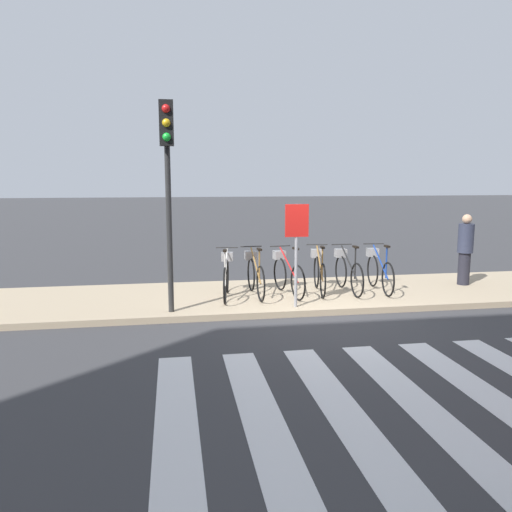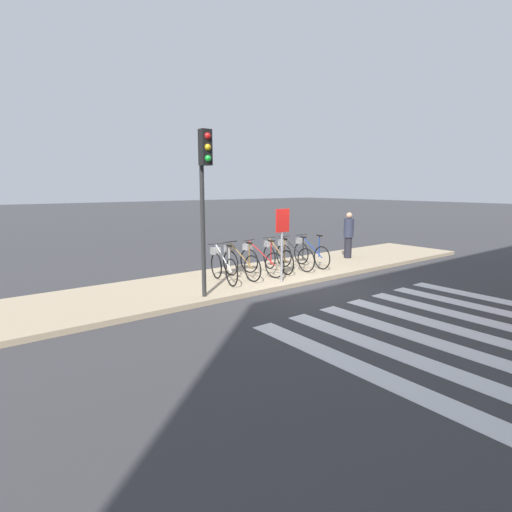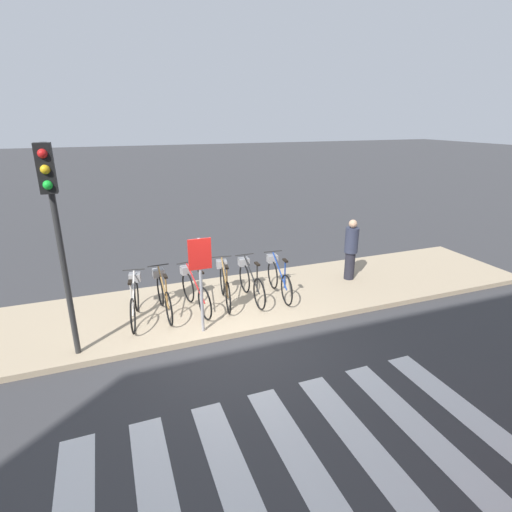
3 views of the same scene
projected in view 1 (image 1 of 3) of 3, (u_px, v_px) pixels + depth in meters
The scene contains 11 objects.
ground_plane at pixel (322, 316), 9.20m from camera, with size 120.00×120.00×0.00m, color #38383A.
sidewalk at pixel (302, 295), 10.61m from camera, with size 16.47×2.93×0.12m.
parked_bicycle_0 at pixel (226, 275), 10.12m from camera, with size 0.46×1.68×1.04m.
parked_bicycle_1 at pixel (255, 274), 10.29m from camera, with size 0.46×1.70×1.04m.
parked_bicycle_2 at pixel (287, 273), 10.37m from camera, with size 0.46×1.68×1.04m.
parked_bicycle_3 at pixel (319, 271), 10.58m from camera, with size 0.46×1.68×1.04m.
parked_bicycle_4 at pixel (347, 270), 10.63m from camera, with size 0.46×1.70×1.04m.
parked_bicycle_5 at pixel (379, 270), 10.72m from camera, with size 0.46×1.70×1.04m.
pedestrian at pixel (465, 248), 11.25m from camera, with size 0.34×0.34×1.60m.
traffic_light at pixel (167, 164), 8.55m from camera, with size 0.24×0.40×3.69m.
sign_post at pixel (297, 237), 9.18m from camera, with size 0.44×0.07×1.93m.
Camera 1 is at (-2.69, -8.59, 2.52)m, focal length 35.00 mm.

